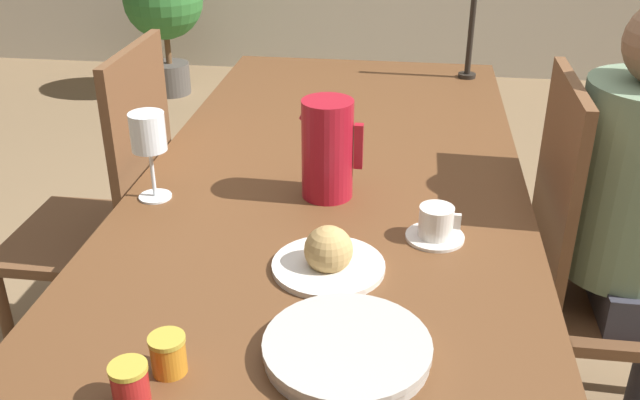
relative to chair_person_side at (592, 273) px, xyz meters
name	(u,v)px	position (x,y,z in m)	size (l,w,h in m)	color
ground_plane	(333,388)	(-0.64, 0.08, -0.51)	(20.00, 20.00, 0.00)	#7F6647
dining_table	(335,198)	(-0.64, 0.08, 0.12)	(0.92, 1.92, 0.72)	brown
chair_person_side	(592,273)	(0.00, 0.00, 0.00)	(0.42, 0.42, 0.99)	brown
chair_opposite	(111,214)	(-1.28, 0.13, 0.00)	(0.42, 0.42, 0.99)	brown
red_pitcher	(328,149)	(-0.64, -0.08, 0.33)	(0.14, 0.12, 0.23)	#A31423
wine_glass_water	(148,136)	(-1.03, -0.14, 0.36)	(0.08, 0.08, 0.20)	white
teacup_near_person	(436,225)	(-0.40, -0.25, 0.24)	(0.12, 0.12, 0.07)	silver
serving_tray	(347,349)	(-0.54, -0.65, 0.23)	(0.27, 0.27, 0.03)	#B7B2A8
bread_plate	(328,257)	(-0.60, -0.39, 0.24)	(0.22, 0.22, 0.09)	silver
jam_jar_amber	(168,353)	(-0.81, -0.72, 0.25)	(0.06, 0.06, 0.06)	#C67A1E
jam_jar_red	(130,382)	(-0.84, -0.79, 0.25)	(0.06, 0.06, 0.06)	#A81E1E
candlestick_tall	(471,33)	(-0.28, 0.88, 0.36)	(0.06, 0.06, 0.38)	black
potted_plant	(164,7)	(-1.98, 2.67, 0.03)	(0.48, 0.48, 0.83)	#4C4742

